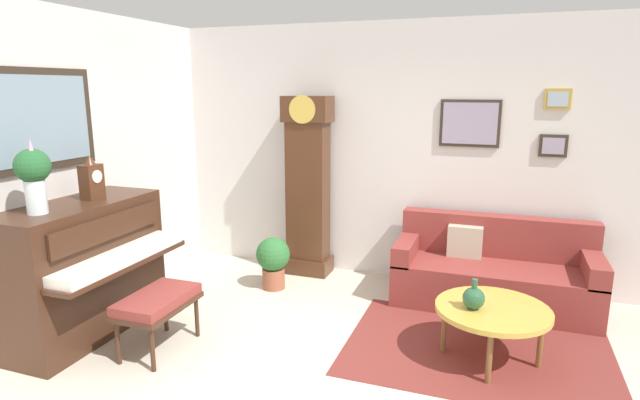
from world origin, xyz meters
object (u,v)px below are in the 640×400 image
green_jug (474,298)px  flower_vase (33,173)px  grandfather_clock (308,191)px  couch (493,273)px  coffee_table (493,311)px  mantel_clock (92,179)px  potted_plant (273,259)px  piano (84,268)px  piano_bench (158,303)px

green_jug → flower_vase: bearing=-162.5°
grandfather_clock → green_jug: (1.91, -1.44, -0.44)m
couch → coffee_table: 1.17m
couch → green_jug: size_ratio=7.92×
mantel_clock → potted_plant: 1.97m
green_jug → mantel_clock: bearing=-172.2°
piano → couch: (3.32, 1.86, -0.28)m
couch → mantel_clock: 3.86m
flower_vase → grandfather_clock: bearing=62.5°
grandfather_clock → mantel_clock: 2.30m
coffee_table → piano: bearing=-168.2°
piano → green_jug: piano is taller
couch → green_jug: (-0.13, -1.25, 0.22)m
coffee_table → potted_plant: 2.36m
couch → coffee_table: bearing=-89.2°
couch → green_jug: bearing=-95.9°
piano → coffee_table: piano is taller
coffee_table → green_jug: green_jug is taller
piano → coffee_table: 3.41m
piano_bench → coffee_table: (2.56, 0.74, 0.00)m
piano → piano_bench: 0.80m
piano → piano_bench: bearing=-3.7°
coffee_table → green_jug: 0.20m
potted_plant → piano_bench: bearing=-102.0°
mantel_clock → flower_vase: flower_vase is taller
mantel_clock → potted_plant: size_ratio=0.68×
grandfather_clock → couch: 2.15m
mantel_clock → potted_plant: (1.10, 1.28, -1.01)m
couch → coffee_table: couch is taller
couch → flower_vase: flower_vase is taller
couch → flower_vase: 4.17m
piano_bench → piano: bearing=176.3°
piano_bench → coffee_table: size_ratio=0.80×
piano → mantel_clock: (0.00, 0.18, 0.75)m
piano → mantel_clock: mantel_clock is taller
piano → potted_plant: size_ratio=2.57×
piano_bench → couch: size_ratio=0.37×
couch → potted_plant: (-2.22, -0.40, 0.01)m
mantel_clock → flower_vase: bearing=-90.0°
piano_bench → mantel_clock: size_ratio=1.84×
grandfather_clock → mantel_clock: size_ratio=5.34×
coffee_table → mantel_clock: mantel_clock is taller
grandfather_clock → green_jug: grandfather_clock is taller
grandfather_clock → flower_vase: grandfather_clock is taller
mantel_clock → coffee_table: bearing=8.7°
flower_vase → potted_plant: 2.45m
grandfather_clock → green_jug: size_ratio=8.46×
couch → mantel_clock: mantel_clock is taller
coffee_table → flower_vase: 3.66m
green_jug → potted_plant: (-2.09, 0.85, -0.21)m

